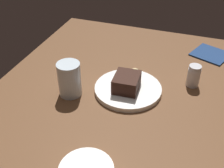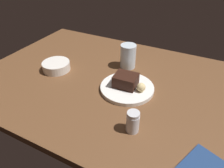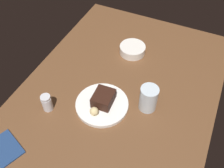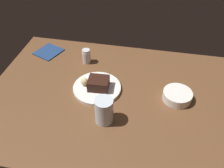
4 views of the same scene
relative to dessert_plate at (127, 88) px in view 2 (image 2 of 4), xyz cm
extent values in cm
cube|color=brown|center=(9.80, -3.12, -2.32)|extent=(120.00, 84.00, 3.00)
cylinder|color=white|center=(0.00, 0.00, 0.00)|extent=(22.45, 22.45, 1.64)
cube|color=black|center=(0.92, -0.32, 3.35)|extent=(9.76, 8.52, 5.06)
sphere|color=#DBC184|center=(-6.13, 0.46, 2.63)|extent=(3.63, 3.63, 3.63)
cylinder|color=silver|center=(-10.62, 19.99, 2.48)|extent=(4.34, 4.34, 6.60)
cylinder|color=silver|center=(-10.62, 19.99, 6.39)|extent=(4.13, 4.13, 1.20)
cylinder|color=silver|center=(7.43, -17.63, 4.94)|extent=(7.51, 7.51, 11.51)
cylinder|color=white|center=(36.79, 0.75, 1.23)|extent=(13.01, 13.01, 4.10)
camera|label=1|loc=(74.21, 20.08, 57.42)|focal=45.78mm
camera|label=2|loc=(-26.15, 65.15, 51.31)|focal=33.14mm
camera|label=3|loc=(-56.62, -30.62, 86.91)|focal=40.75mm
camera|label=4|loc=(23.34, -81.28, 77.41)|focal=39.05mm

